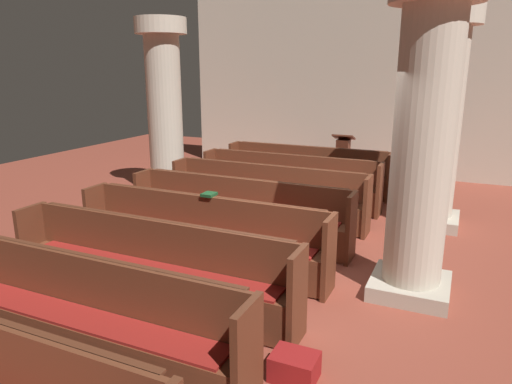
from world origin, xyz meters
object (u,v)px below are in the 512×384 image
(pew_row_3, at_px, (238,210))
(pew_row_4, at_px, (201,233))
(pillar_aisle_side, at_px, (440,116))
(kneeler_box_red, at_px, (294,366))
(pew_row_2, at_px, (267,193))
(pillar_aisle_rear, at_px, (423,139))
(pew_row_6, at_px, (73,310))
(pew_row_1, at_px, (289,179))
(pew_row_0, at_px, (307,168))
(pew_row_5, at_px, (149,264))
(hymn_book, at_px, (209,194))
(pillar_far_side, at_px, (165,107))
(lectern, at_px, (343,161))

(pew_row_3, bearing_deg, pew_row_4, -90.00)
(pillar_aisle_side, relative_size, kneeler_box_red, 8.97)
(pew_row_2, distance_m, pillar_aisle_side, 3.02)
(pew_row_4, distance_m, pillar_aisle_rear, 2.89)
(pew_row_6, bearing_deg, pillar_aisle_side, 64.21)
(pew_row_1, height_order, pew_row_4, same)
(pew_row_0, bearing_deg, pew_row_5, -90.00)
(pew_row_2, xyz_separation_m, pew_row_3, (0.00, -1.08, 0.00))
(pew_row_3, bearing_deg, kneeler_box_red, -55.32)
(hymn_book, distance_m, kneeler_box_red, 2.69)
(pew_row_3, xyz_separation_m, pew_row_4, (0.00, -1.08, 0.00))
(pew_row_3, relative_size, hymn_book, 18.33)
(pew_row_6, distance_m, kneeler_box_red, 1.97)
(pillar_aisle_side, xyz_separation_m, pillar_aisle_rear, (0.00, -2.72, 0.00))
(pillar_far_side, bearing_deg, pew_row_6, -63.57)
(pew_row_5, xyz_separation_m, pillar_aisle_side, (2.55, 4.20, 1.30))
(pillar_aisle_rear, relative_size, kneeler_box_red, 8.97)
(pew_row_3, relative_size, kneeler_box_red, 8.94)
(pew_row_5, distance_m, lectern, 6.74)
(pew_row_1, xyz_separation_m, pillar_aisle_rear, (2.55, -2.83, 1.30))
(pillar_aisle_side, relative_size, hymn_book, 18.39)
(pillar_aisle_side, relative_size, pillar_aisle_rear, 1.00)
(pillar_aisle_side, xyz_separation_m, pillar_far_side, (-5.05, -0.25, 0.00))
(pew_row_4, xyz_separation_m, pew_row_6, (0.00, -2.16, 0.00))
(pew_row_4, xyz_separation_m, pillar_aisle_side, (2.55, 3.12, 1.30))
(pew_row_0, relative_size, pillar_aisle_side, 1.00)
(pew_row_3, xyz_separation_m, pew_row_6, (0.00, -3.23, 0.00))
(pew_row_4, xyz_separation_m, lectern, (0.42, 5.65, -0.05))
(pillar_far_side, xyz_separation_m, lectern, (2.92, 2.78, -1.35))
(pew_row_6, relative_size, pillar_aisle_rear, 1.00)
(hymn_book, bearing_deg, lectern, 85.85)
(pillar_aisle_side, bearing_deg, pillar_far_side, -177.18)
(pew_row_3, relative_size, pew_row_5, 1.00)
(pew_row_2, bearing_deg, kneeler_box_red, -63.75)
(pew_row_3, relative_size, pew_row_6, 1.00)
(pew_row_1, height_order, pew_row_2, same)
(pew_row_2, xyz_separation_m, lectern, (0.42, 3.50, -0.05))
(pew_row_0, height_order, kneeler_box_red, pew_row_0)
(pew_row_1, xyz_separation_m, lectern, (0.42, 2.42, -0.05))
(pew_row_3, distance_m, pew_row_6, 3.23)
(pew_row_5, xyz_separation_m, lectern, (0.42, 6.73, -0.05))
(pew_row_6, distance_m, hymn_book, 2.39)
(pew_row_2, bearing_deg, pew_row_0, 90.00)
(pew_row_5, bearing_deg, pillar_aisle_side, 58.74)
(pew_row_4, xyz_separation_m, pillar_far_side, (-2.50, 2.87, 1.30))
(pew_row_1, xyz_separation_m, pew_row_4, (0.00, -3.23, 0.00))
(pew_row_5, bearing_deg, pew_row_1, 90.00)
(pew_row_0, height_order, lectern, lectern)
(pew_row_3, relative_size, pew_row_4, 1.00)
(pew_row_1, relative_size, lectern, 3.18)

